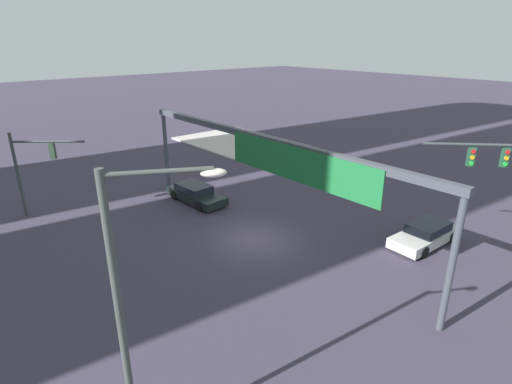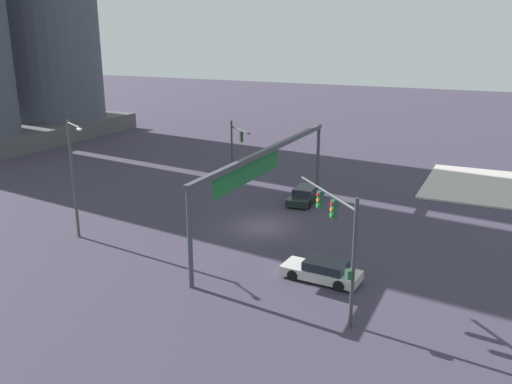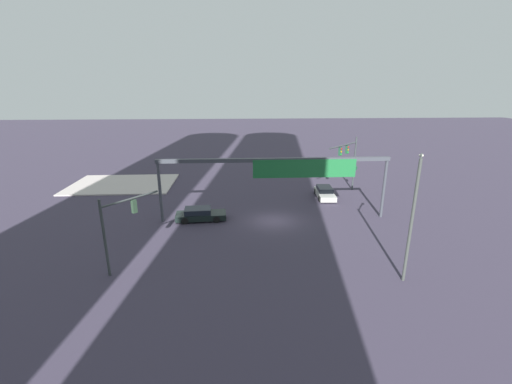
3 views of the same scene
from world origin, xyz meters
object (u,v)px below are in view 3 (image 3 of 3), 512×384
at_px(traffic_signal_opposite_side, 118,221).
at_px(streetlamp_curved_arm, 413,211).
at_px(sedan_car_approaching, 325,193).
at_px(traffic_signal_near_corner, 349,156).
at_px(sedan_car_waiting_far, 200,214).

height_order(traffic_signal_opposite_side, streetlamp_curved_arm, streetlamp_curved_arm).
height_order(streetlamp_curved_arm, sedan_car_approaching, streetlamp_curved_arm).
height_order(traffic_signal_near_corner, streetlamp_curved_arm, streetlamp_curved_arm).
relative_size(sedan_car_approaching, sedan_car_waiting_far, 0.95).
distance_m(traffic_signal_opposite_side, streetlamp_curved_arm, 19.10).
relative_size(streetlamp_curved_arm, sedan_car_waiting_far, 1.69).
xyz_separation_m(sedan_car_approaching, sedan_car_waiting_far, (13.57, 6.14, 0.00)).
relative_size(traffic_signal_near_corner, traffic_signal_opposite_side, 1.20).
bearing_deg(traffic_signal_opposite_side, streetlamp_curved_arm, -56.83).
bearing_deg(sedan_car_approaching, streetlamp_curved_arm, 6.37).
bearing_deg(streetlamp_curved_arm, traffic_signal_near_corner, 23.06).
relative_size(traffic_signal_near_corner, streetlamp_curved_arm, 0.80).
relative_size(traffic_signal_opposite_side, sedan_car_approaching, 1.18).
distance_m(streetlamp_curved_arm, sedan_car_waiting_far, 18.70).
relative_size(traffic_signal_near_corner, sedan_car_waiting_far, 1.35).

